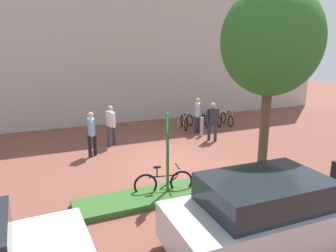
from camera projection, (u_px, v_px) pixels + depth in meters
name	position (u px, v px, depth m)	size (l,w,h in m)	color
ground_plane	(173.00, 165.00, 10.91)	(60.00, 60.00, 0.00)	brown
building_facade	(113.00, 30.00, 16.61)	(28.00, 1.20, 10.00)	#B2ADA3
planter_strip	(198.00, 188.00, 8.96)	(7.00, 1.10, 0.16)	#336028
tree_sidewalk	(271.00, 41.00, 8.77)	(2.85, 2.85, 5.78)	brown
parking_sign_post	(168.00, 143.00, 8.23)	(0.12, 0.36, 2.34)	#2D7238
bike_at_sign	(164.00, 183.00, 8.64)	(1.66, 0.47, 0.86)	black
bike_rack_cluster	(206.00, 120.00, 16.38)	(3.20, 1.74, 0.83)	#99999E
bollard_steel	(202.00, 127.00, 14.54)	(0.16, 0.16, 0.90)	#ADADB2
person_casual_tan	(92.00, 131.00, 11.63)	(0.36, 0.61, 1.72)	black
person_shirt_white	(197.00, 113.00, 14.94)	(0.39, 0.56, 1.72)	#2D2D38
person_shirt_blue	(111.00, 123.00, 12.92)	(0.43, 0.60, 1.72)	#383342
person_suited_dark	(213.00, 119.00, 13.67)	(0.61, 0.42, 1.72)	#2D2D38
car_silver_sedan	(269.00, 213.00, 6.24)	(4.35, 2.13, 1.54)	#B7B7BC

